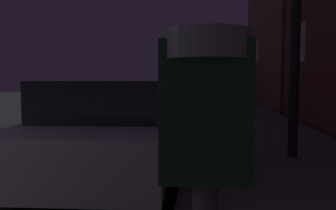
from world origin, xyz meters
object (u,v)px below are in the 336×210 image
at_px(car_white, 113,126).
at_px(car_black, 184,91).
at_px(parking_meter, 205,188).
at_px(car_green, 161,102).
at_px(car_silver, 177,95).

height_order(car_white, car_black, same).
bearing_deg(parking_meter, car_black, 93.61).
relative_size(car_white, car_green, 1.01).
bearing_deg(car_black, parking_meter, -86.39).
distance_m(car_white, car_green, 5.91).
bearing_deg(car_silver, car_green, -89.99).
relative_size(parking_meter, car_silver, 0.31).
height_order(car_silver, car_black, same).
distance_m(car_green, car_silver, 6.09).
bearing_deg(parking_meter, car_white, 108.09).
relative_size(car_white, car_silver, 1.04).
relative_size(parking_meter, car_green, 0.30).
distance_m(parking_meter, car_green, 10.45).
xyz_separation_m(car_white, car_black, (-0.00, 18.53, -0.01)).
relative_size(car_silver, car_black, 1.02).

